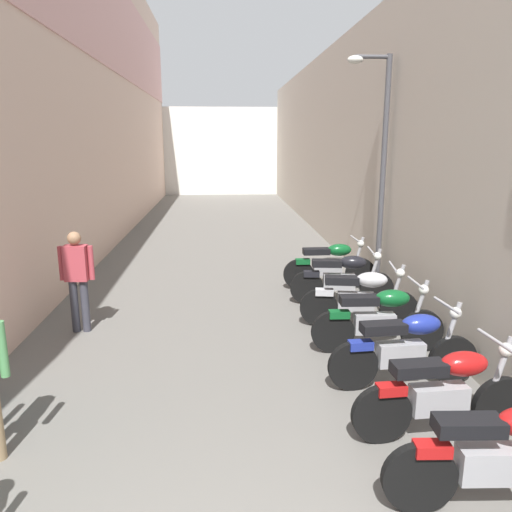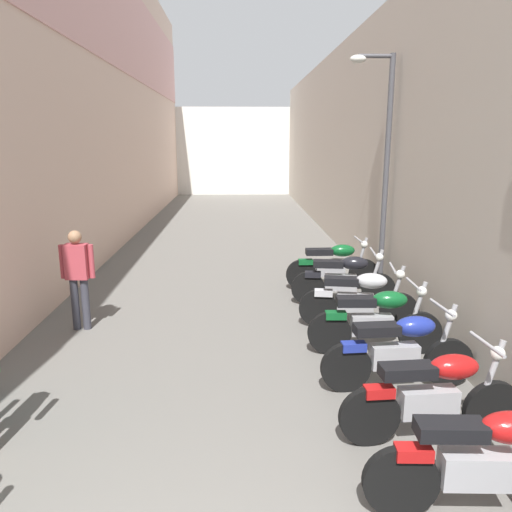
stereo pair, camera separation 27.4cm
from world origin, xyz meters
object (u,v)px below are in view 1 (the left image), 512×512
Objects in this scene: motorcycle_third at (445,391)px; motorcycle_fourth at (405,347)px; motorcycle_fifth at (379,318)px; motorcycle_eighth at (330,264)px; motorcycle_second at (502,455)px; motorcycle_seventh at (343,277)px; street_lamp at (379,159)px; pedestrian_further_down at (77,274)px; motorcycle_sixth at (360,297)px.

motorcycle_third is 1.05m from motorcycle_fourth.
motorcycle_fifth is 1.00× the size of motorcycle_eighth.
motorcycle_fifth is at bearing -90.00° from motorcycle_eighth.
motorcycle_second and motorcycle_eighth have the same top height.
motorcycle_seventh is 1.00× the size of motorcycle_eighth.
motorcycle_third and motorcycle_eighth have the same top height.
street_lamp is (0.69, 2.55, 2.06)m from motorcycle_fifth.
motorcycle_third is 5.08m from street_lamp.
motorcycle_second is at bearing -90.00° from motorcycle_fourth.
motorcycle_fifth and motorcycle_eighth have the same top height.
motorcycle_fourth and motorcycle_eighth have the same top height.
motorcycle_fourth is 4.16m from street_lamp.
motorcycle_eighth is 1.18× the size of pedestrian_further_down.
motorcycle_second is at bearing -90.00° from motorcycle_seventh.
motorcycle_second is 6.00m from street_lamp.
street_lamp reaches higher than motorcycle_sixth.
pedestrian_further_down is at bearing -163.69° from street_lamp.
motorcycle_fifth is at bearing 90.00° from motorcycle_third.
motorcycle_third is at bearing -90.00° from motorcycle_eighth.
street_lamp reaches higher than motorcycle_fourth.
motorcycle_fourth is 1.18× the size of pedestrian_further_down.
street_lamp reaches higher than motorcycle_eighth.
motorcycle_seventh is at bearing -90.00° from motorcycle_eighth.
pedestrian_further_down is (-4.34, 0.13, 0.42)m from motorcycle_sixth.
motorcycle_seventh is 2.23m from street_lamp.
motorcycle_sixth is 2.11m from motorcycle_eighth.
motorcycle_second is 1.01× the size of motorcycle_sixth.
motorcycle_seventh is (-0.00, 3.05, 0.00)m from motorcycle_fourth.
motorcycle_second is 6.10m from motorcycle_eighth.
motorcycle_second is 6.00m from pedestrian_further_down.
street_lamp reaches higher than motorcycle_fifth.
street_lamp is (0.69, 4.59, 2.06)m from motorcycle_third.
motorcycle_sixth is 0.99× the size of motorcycle_eighth.
motorcycle_second is at bearing -90.00° from motorcycle_sixth.
pedestrian_further_down is at bearing 166.04° from motorcycle_fifth.
motorcycle_second is 1.00× the size of motorcycle_eighth.
motorcycle_sixth is 0.42× the size of street_lamp.
motorcycle_third is 1.00× the size of motorcycle_fifth.
motorcycle_fourth and motorcycle_sixth have the same top height.
motorcycle_seventh is at bearing 90.00° from motorcycle_second.
street_lamp is at bearing 78.92° from motorcycle_fourth.
motorcycle_eighth is at bearing 90.00° from motorcycle_fifth.
motorcycle_fifth is 1.18× the size of pedestrian_further_down.
motorcycle_sixth is (-0.00, 2.99, 0.00)m from motorcycle_third.
motorcycle_second is at bearing -90.00° from motorcycle_third.
motorcycle_eighth is at bearing 144.00° from street_lamp.
motorcycle_fourth is 4.82m from pedestrian_further_down.
motorcycle_seventh is at bearing 90.00° from motorcycle_third.
motorcycle_eighth is (0.00, 4.05, 0.00)m from motorcycle_fourth.
motorcycle_second is 1.00m from motorcycle_third.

